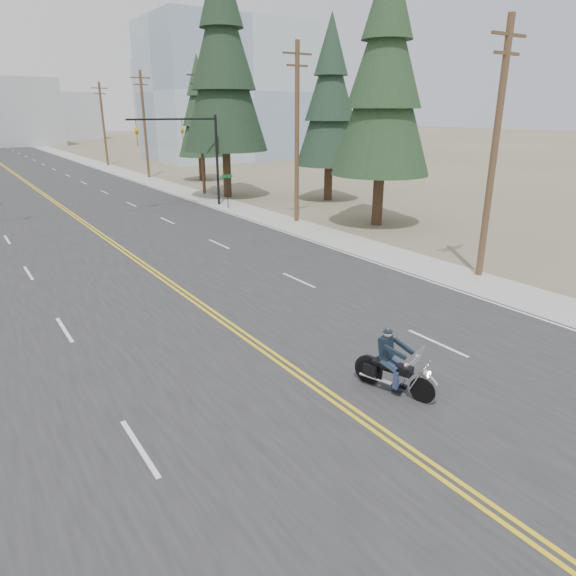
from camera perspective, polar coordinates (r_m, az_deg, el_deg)
The scene contains 19 objects.
ground_plane at distance 12.17m, azimuth 15.03°, elevation -18.38°, with size 400.00×400.00×0.00m, color #776D56.
road at distance 76.78m, azimuth -28.52°, elevation 11.40°, with size 20.00×200.00×0.01m, color #303033.
sidewalk_right at distance 78.76m, azimuth -20.08°, elevation 12.67°, with size 3.00×200.00×0.01m, color #A5A5A0.
traffic_mast_right at distance 41.59m, azimuth -10.56°, elevation 15.55°, with size 7.10×0.26×7.00m.
street_sign at distance 40.87m, azimuth -6.76°, elevation 11.26°, with size 0.90×0.06×2.62m.
utility_pole_a at distance 24.62m, azimuth 21.98°, elevation 14.16°, with size 2.20×0.30×11.00m.
utility_pole_b at distance 35.38m, azimuth 1.00°, elevation 16.99°, with size 2.20×0.30×11.50m.
utility_pole_c at distance 48.47m, azimuth -9.63°, elevation 17.00°, with size 2.20×0.30×11.00m.
utility_pole_d at distance 62.41m, azimuth -15.66°, elevation 17.23°, with size 2.20×0.30×11.50m.
utility_pole_e at distance 78.69m, azimuth -19.84°, elevation 16.89°, with size 2.20×0.30×11.00m.
glass_building at distance 85.81m, azimuth -6.69°, elevation 20.78°, with size 24.00×16.00×20.00m, color #9EB5CC.
haze_bldg_b at distance 131.99m, azimuth -28.29°, elevation 16.82°, with size 18.00×14.00×14.00m, color #ADB2B7.
haze_bldg_c at distance 125.47m, azimuth -12.17°, elevation 19.47°, with size 16.00×12.00×18.00m, color #B7BCC6.
haze_bldg_e at distance 159.44m, azimuth -23.06°, elevation 17.19°, with size 14.00×14.00×12.00m, color #B7BCC6.
motorcyclist at distance 14.19m, azimuth 11.93°, elevation -8.10°, with size 0.98×2.29×1.79m, color black, non-canonical shape.
conifer_near at distance 34.78m, azimuth 10.74°, elevation 22.56°, with size 6.30×6.30×16.67m.
conifer_mid at distance 44.53m, azimuth 4.72°, elevation 20.47°, with size 5.49×5.49×14.64m.
conifer_tall at distance 46.59m, azimuth -7.28°, elevation 24.17°, with size 7.22×7.22×20.06m.
conifer_far at distance 58.50m, azimuth -9.86°, elevation 18.96°, with size 4.83×4.83×12.93m.
Camera 1 is at (-7.66, -6.05, 7.27)m, focal length 32.00 mm.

